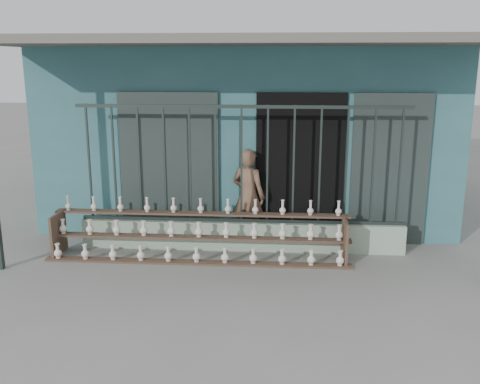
{
  "coord_description": "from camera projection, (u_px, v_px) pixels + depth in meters",
  "views": [
    {
      "loc": [
        0.55,
        -6.6,
        2.88
      ],
      "look_at": [
        0.0,
        1.0,
        1.0
      ],
      "focal_mm": 40.0,
      "sensor_mm": 36.0,
      "label": 1
    }
  ],
  "objects": [
    {
      "name": "elderly_woman",
      "position": [
        248.0,
        196.0,
        8.53
      ],
      "size": [
        0.66,
        0.57,
        1.54
      ],
      "primitive_type": "imported",
      "rotation": [
        0.0,
        0.0,
        2.72
      ],
      "color": "brown",
      "rests_on": "ground"
    },
    {
      "name": "parapet_wall",
      "position": [
        241.0,
        236.0,
        8.32
      ],
      "size": [
        5.0,
        0.2,
        0.45
      ],
      "primitive_type": "cube",
      "color": "#98B299",
      "rests_on": "ground"
    },
    {
      "name": "security_fence",
      "position": [
        241.0,
        165.0,
        8.05
      ],
      "size": [
        5.0,
        0.04,
        1.8
      ],
      "color": "#283330",
      "rests_on": "parapet_wall"
    },
    {
      "name": "shelf_rack",
      "position": [
        199.0,
        235.0,
        7.93
      ],
      "size": [
        4.5,
        0.68,
        0.85
      ],
      "color": "brown",
      "rests_on": "ground"
    },
    {
      "name": "workshop_building",
      "position": [
        252.0,
        124.0,
        10.82
      ],
      "size": [
        7.4,
        6.6,
        3.21
      ],
      "color": "#33656B",
      "rests_on": "ground"
    },
    {
      "name": "ground",
      "position": [
        235.0,
        283.0,
        7.12
      ],
      "size": [
        60.0,
        60.0,
        0.0
      ],
      "primitive_type": "plane",
      "color": "slate"
    }
  ]
}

